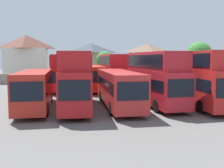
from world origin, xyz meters
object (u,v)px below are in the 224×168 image
(bus_9, at_px, (138,69))
(house_terrace_centre, at_px, (91,61))
(tree_right_of_lot, at_px, (199,55))
(bus_6, at_px, (60,70))
(bus_4, at_px, (155,76))
(house_terrace_right, at_px, (147,61))
(bus_2, at_px, (76,77))
(bus_8, at_px, (112,70))
(bus_1, at_px, (35,87))
(bus_5, at_px, (196,75))
(bus_3, at_px, (118,86))
(house_terrace_left, at_px, (27,57))
(bus_7, at_px, (93,76))
(tree_left_of_lot, at_px, (105,60))

(bus_9, relative_size, house_terrace_centre, 1.26)
(tree_right_of_lot, bearing_deg, bus_6, -161.87)
(bus_4, relative_size, house_terrace_right, 1.32)
(house_terrace_right, bearing_deg, bus_2, -116.24)
(bus_4, relative_size, tree_right_of_lot, 1.39)
(bus_8, height_order, house_terrace_right, house_terrace_right)
(bus_1, height_order, bus_2, bus_2)
(house_terrace_right, xyz_separation_m, tree_right_of_lot, (6.44, -11.68, 1.19))
(bus_6, relative_size, bus_8, 1.01)
(bus_9, distance_m, house_terrace_right, 20.81)
(bus_6, bearing_deg, bus_8, 87.93)
(bus_4, bearing_deg, bus_5, 78.64)
(bus_6, distance_m, house_terrace_centre, 19.90)
(house_terrace_right, distance_m, tree_right_of_lot, 13.39)
(bus_5, bearing_deg, bus_4, -93.96)
(bus_3, bearing_deg, bus_8, 173.30)
(bus_6, distance_m, bus_8, 7.42)
(bus_3, relative_size, bus_9, 1.15)
(bus_1, relative_size, house_terrace_left, 1.15)
(bus_1, relative_size, house_terrace_centre, 1.31)
(bus_4, xyz_separation_m, house_terrace_centre, (-3.71, 32.22, 1.10))
(house_terrace_right, bearing_deg, bus_3, -110.76)
(bus_9, xyz_separation_m, house_terrace_centre, (-5.56, 18.71, 1.02))
(bus_6, bearing_deg, bus_7, 86.40)
(bus_6, xyz_separation_m, bus_8, (7.42, 0.19, 0.03))
(bus_4, distance_m, bus_6, 16.22)
(bus_8, relative_size, tree_left_of_lot, 1.85)
(bus_9, height_order, house_terrace_right, house_terrace_right)
(bus_9, bearing_deg, house_terrace_centre, -159.45)
(bus_6, xyz_separation_m, bus_7, (4.63, -0.00, -0.84))
(bus_5, relative_size, tree_right_of_lot, 1.59)
(tree_right_of_lot, bearing_deg, bus_1, -140.95)
(bus_4, distance_m, bus_5, 3.97)
(bus_1, distance_m, house_terrace_left, 33.39)
(bus_5, height_order, house_terrace_right, house_terrace_right)
(bus_2, distance_m, tree_left_of_lot, 26.85)
(bus_3, xyz_separation_m, house_terrace_centre, (-0.15, 32.36, 2.05))
(bus_8, distance_m, house_terrace_left, 24.52)
(bus_8, bearing_deg, bus_6, -90.49)
(bus_5, distance_m, bus_8, 15.12)
(bus_6, height_order, tree_right_of_lot, tree_right_of_lot)
(house_terrace_centre, bearing_deg, bus_7, -93.30)
(bus_6, xyz_separation_m, house_terrace_left, (-7.67, 19.41, 1.96))
(bus_7, bearing_deg, house_terrace_left, -146.85)
(bus_2, height_order, bus_6, bus_2)
(bus_3, height_order, house_terrace_right, house_terrace_right)
(bus_4, bearing_deg, tree_right_of_lot, 140.21)
(house_terrace_right, bearing_deg, bus_7, -124.86)
(bus_4, relative_size, house_terrace_centre, 1.28)
(bus_4, xyz_separation_m, bus_7, (-4.81, 13.19, -0.88))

